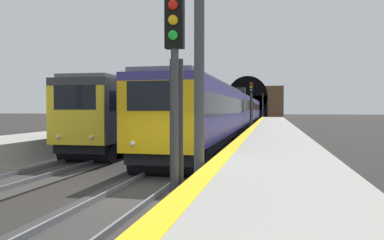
% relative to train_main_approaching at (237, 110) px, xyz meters
% --- Properties ---
extents(ground_plane, '(320.00, 320.00, 0.00)m').
position_rel_train_main_approaching_xyz_m(ground_plane, '(-32.38, -0.00, -2.34)').
color(ground_plane, '#282623').
extents(platform_right, '(112.00, 3.65, 1.08)m').
position_rel_train_main_approaching_xyz_m(platform_right, '(-32.38, -3.97, -1.80)').
color(platform_right, '#9E9B93').
rests_on(platform_right, ground_plane).
extents(platform_right_edge_strip, '(112.00, 0.50, 0.01)m').
position_rel_train_main_approaching_xyz_m(platform_right_edge_strip, '(-32.38, -2.40, -1.26)').
color(platform_right_edge_strip, yellow).
rests_on(platform_right_edge_strip, platform_right).
extents(track_main_line, '(160.00, 2.63, 0.21)m').
position_rel_train_main_approaching_xyz_m(track_main_line, '(-32.38, -0.00, -2.30)').
color(track_main_line, '#383533').
rests_on(track_main_line, ground_plane).
extents(train_main_approaching, '(61.16, 3.02, 4.96)m').
position_rel_train_main_approaching_xyz_m(train_main_approaching, '(0.00, 0.00, 0.00)').
color(train_main_approaching, navy).
rests_on(train_main_approaching, ground_plane).
extents(train_adjacent_platform, '(42.04, 3.37, 4.15)m').
position_rel_train_main_approaching_xyz_m(train_adjacent_platform, '(-6.80, 4.83, 0.04)').
color(train_adjacent_platform, '#333338').
rests_on(train_adjacent_platform, ground_plane).
extents(railway_signal_near, '(0.39, 0.38, 4.83)m').
position_rel_train_main_approaching_xyz_m(railway_signal_near, '(-35.24, -1.93, 0.60)').
color(railway_signal_near, '#38383D').
rests_on(railway_signal_near, ground_plane).
extents(railway_signal_mid, '(0.39, 0.38, 5.14)m').
position_rel_train_main_approaching_xyz_m(railway_signal_mid, '(-6.82, -1.93, 0.77)').
color(railway_signal_mid, '#38383D').
rests_on(railway_signal_mid, ground_plane).
extents(railway_signal_far, '(0.39, 0.38, 5.91)m').
position_rel_train_main_approaching_xyz_m(railway_signal_far, '(38.93, -1.93, 1.20)').
color(railway_signal_far, '#38383D').
rests_on(railway_signal_far, ground_plane).
extents(overhead_signal_gantry, '(0.70, 9.01, 7.63)m').
position_rel_train_main_approaching_xyz_m(overhead_signal_gantry, '(-32.75, 2.41, 3.40)').
color(overhead_signal_gantry, '#3F3F47').
rests_on(overhead_signal_gantry, ground_plane).
extents(tunnel_portal, '(2.80, 18.43, 11.07)m').
position_rel_train_main_approaching_xyz_m(tunnel_portal, '(55.92, 2.41, 1.90)').
color(tunnel_portal, brown).
rests_on(tunnel_portal, ground_plane).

